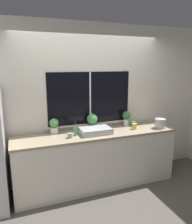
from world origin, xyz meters
The scene contains 13 objects.
ground_plane centered at (0.00, 0.00, 0.00)m, with size 14.00×14.00×0.00m, color #4C4742.
wall_back centered at (0.00, 0.65, 1.35)m, with size 8.00×0.09×2.70m.
wall_right centered at (2.31, 1.50, 1.35)m, with size 0.06×7.00×2.70m.
counter centered at (0.00, 0.29, 0.47)m, with size 2.69×0.61×0.93m.
sink centered at (-0.03, 0.29, 0.97)m, with size 0.49×0.40×0.31m.
potted_plant_left centered at (-0.65, 0.51, 1.06)m, with size 0.15×0.15×0.25m.
potted_plant_center centered at (0.00, 0.51, 1.08)m, with size 0.18×0.18×0.27m.
potted_plant_right centered at (0.66, 0.51, 1.08)m, with size 0.14×0.14×0.26m.
soap_bottle centered at (-0.36, 0.28, 1.02)m, with size 0.05×0.05×0.21m.
mug_yellow centered at (0.68, 0.26, 0.98)m, with size 0.08×0.08×0.10m.
mug_green centered at (0.75, 0.43, 0.97)m, with size 0.08×0.08×0.09m.
mug_grey centered at (-0.47, 0.21, 0.97)m, with size 0.07×0.07×0.08m.
kettle centered at (1.14, 0.16, 1.02)m, with size 0.18×0.18×0.18m.
Camera 1 is at (-1.22, -2.88, 2.03)m, focal length 35.00 mm.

